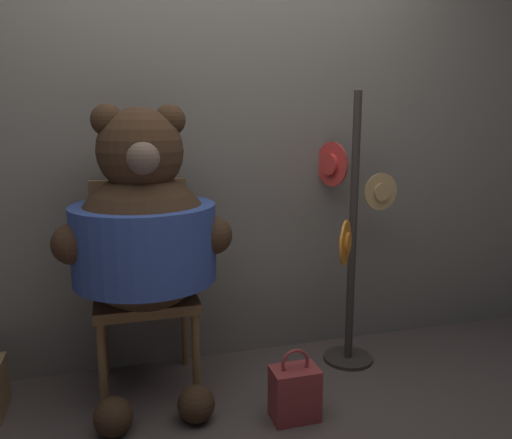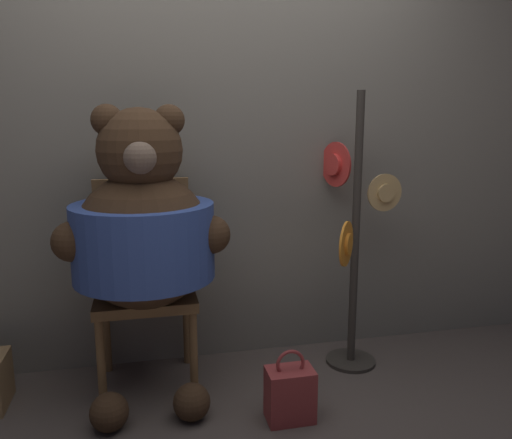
# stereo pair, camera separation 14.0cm
# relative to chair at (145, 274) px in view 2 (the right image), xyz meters

# --- Properties ---
(ground_plane) EXTENTS (14.00, 14.00, 0.00)m
(ground_plane) POSITION_rel_chair_xyz_m (0.39, -0.56, -0.58)
(ground_plane) COLOR #4C423D
(wall_back) EXTENTS (8.00, 0.10, 2.23)m
(wall_back) POSITION_rel_chair_xyz_m (0.39, 0.23, 0.54)
(wall_back) COLOR slate
(wall_back) RESTS_ON ground_plane
(chair) EXTENTS (0.49, 0.45, 1.06)m
(chair) POSITION_rel_chair_xyz_m (0.00, 0.00, 0.00)
(chair) COLOR brown
(chair) RESTS_ON ground_plane
(teddy_bear) EXTENTS (0.82, 0.73, 1.44)m
(teddy_bear) POSITION_rel_chair_xyz_m (0.00, -0.16, 0.26)
(teddy_bear) COLOR #3D2819
(teddy_bear) RESTS_ON ground_plane
(hat_display_rack) EXTENTS (0.47, 0.55, 1.52)m
(hat_display_rack) POSITION_rel_chair_xyz_m (1.12, -0.08, 0.14)
(hat_display_rack) COLOR #332D28
(hat_display_rack) RESTS_ON ground_plane
(handbag_on_ground) EXTENTS (0.22, 0.15, 0.35)m
(handbag_on_ground) POSITION_rel_chair_xyz_m (0.63, -0.55, -0.45)
(handbag_on_ground) COLOR maroon
(handbag_on_ground) RESTS_ON ground_plane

